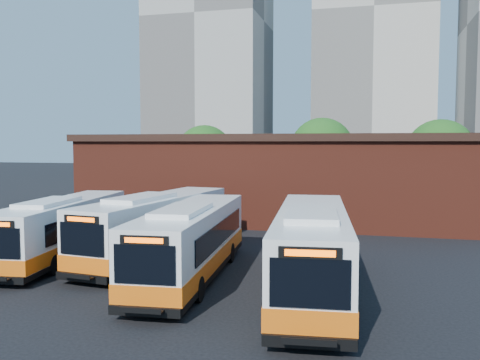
% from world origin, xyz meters
% --- Properties ---
extents(ground, '(220.00, 220.00, 0.00)m').
position_xyz_m(ground, '(0.00, 0.00, 0.00)').
color(ground, black).
extents(bus_west, '(3.66, 11.57, 3.11)m').
position_xyz_m(bus_west, '(-8.01, 3.59, 1.41)').
color(bus_west, white).
rests_on(bus_west, ground).
extents(bus_midwest, '(3.86, 12.27, 3.30)m').
position_xyz_m(bus_midwest, '(-3.55, 4.96, 1.50)').
color(bus_midwest, white).
rests_on(bus_midwest, ground).
extents(bus_mideast, '(3.39, 11.99, 3.23)m').
position_xyz_m(bus_mideast, '(-0.54, 1.77, 1.47)').
color(bus_mideast, white).
rests_on(bus_mideast, ground).
extents(bus_east, '(3.79, 12.70, 3.41)m').
position_xyz_m(bus_east, '(4.72, 0.82, 1.55)').
color(bus_east, white).
rests_on(bus_east, ground).
extents(transit_worker, '(0.61, 0.79, 1.92)m').
position_xyz_m(transit_worker, '(0.01, -1.67, 0.96)').
color(transit_worker, black).
rests_on(transit_worker, ground).
extents(depot_building, '(28.60, 12.60, 6.40)m').
position_xyz_m(depot_building, '(0.00, 20.00, 3.26)').
color(depot_building, maroon).
rests_on(depot_building, ground).
extents(tree_west, '(6.00, 6.00, 7.65)m').
position_xyz_m(tree_west, '(-10.00, 32.00, 4.64)').
color(tree_west, '#382314').
rests_on(tree_west, ground).
extents(tree_mid, '(6.56, 6.56, 8.36)m').
position_xyz_m(tree_mid, '(2.00, 34.00, 5.08)').
color(tree_mid, '#382314').
rests_on(tree_mid, ground).
extents(tree_east, '(6.24, 6.24, 7.96)m').
position_xyz_m(tree_east, '(13.00, 31.00, 4.83)').
color(tree_east, '#382314').
rests_on(tree_east, ground).
extents(tower_left, '(20.00, 18.00, 56.20)m').
position_xyz_m(tower_left, '(-22.00, 72.00, 27.84)').
color(tower_left, '#AAA69C').
rests_on(tower_left, ground).
extents(tower_center, '(22.00, 20.00, 61.20)m').
position_xyz_m(tower_center, '(7.00, 86.00, 30.34)').
color(tower_center, beige).
rests_on(tower_center, ground).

